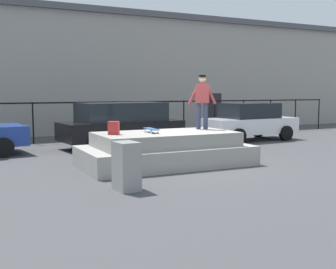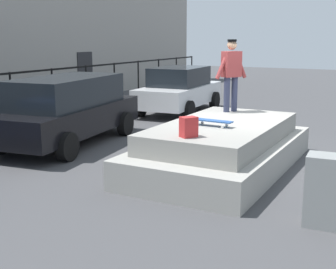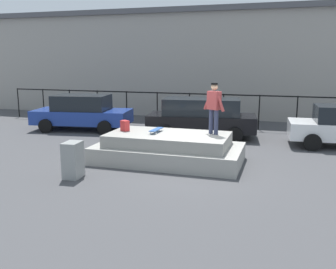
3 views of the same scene
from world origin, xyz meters
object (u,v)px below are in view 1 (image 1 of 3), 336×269
car_black_hatchback_mid (122,124)px  skateboard (151,129)px  skateboarder (202,98)px  car_white_sedan_far (249,121)px  utility_box (126,166)px  backpack (114,128)px

car_black_hatchback_mid → skateboard: bearing=-98.6°
skateboarder → skateboard: size_ratio=2.00×
skateboard → car_white_sedan_far: size_ratio=0.19×
car_black_hatchback_mid → car_white_sedan_far: size_ratio=1.12×
utility_box → skateboarder: bearing=34.3°
skateboarder → skateboard: 2.07m
backpack → car_black_hatchback_mid: size_ratio=0.07×
skateboarder → car_black_hatchback_mid: 4.18m
skateboard → car_white_sedan_far: 7.46m
backpack → utility_box: bearing=109.9°
car_black_hatchback_mid → car_white_sedan_far: (5.71, -0.27, -0.07)m
skateboard → car_black_hatchback_mid: car_black_hatchback_mid is taller
backpack → skateboarder: bearing=-140.7°
backpack → car_white_sedan_far: size_ratio=0.08×
car_black_hatchback_mid → skateboarder: bearing=-72.5°
skateboard → backpack: bearing=-178.6°
car_black_hatchback_mid → utility_box: size_ratio=4.61×
skateboarder → car_white_sedan_far: 5.85m
car_white_sedan_far → utility_box: bearing=-141.3°
car_white_sedan_far → utility_box: size_ratio=4.12×
skateboard → skateboarder: bearing=10.0°
backpack → car_white_sedan_far: (7.46, 3.96, -0.30)m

